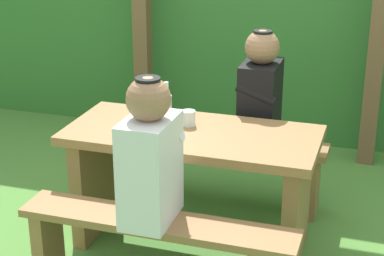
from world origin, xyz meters
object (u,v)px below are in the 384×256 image
drinking_glass (188,118)px  bench_near (157,243)px  person_white_shirt (150,156)px  bottle_left (166,107)px  cell_phone (150,120)px  person_black_coat (260,92)px  picnic_table (192,168)px  bench_far (218,156)px

drinking_glass → bench_near: bearing=-85.8°
person_white_shirt → bottle_left: (-0.15, 0.64, 0.01)m
drinking_glass → cell_phone: (-0.24, 0.01, -0.04)m
bench_near → bottle_left: 0.82m
person_black_coat → drinking_glass: person_black_coat is taller
picnic_table → bottle_left: bearing=155.4°
bench_near → cell_phone: (-0.28, 0.66, 0.39)m
bench_far → cell_phone: cell_phone is taller
person_black_coat → cell_phone: bearing=-139.0°
bench_far → bench_near: bearing=-90.0°
drinking_glass → cell_phone: drinking_glass is taller
person_black_coat → cell_phone: 0.73m
person_black_coat → bench_near: bearing=-103.0°
person_white_shirt → cell_phone: 0.70m
person_black_coat → bottle_left: 0.65m
bench_far → bottle_left: bottle_left is taller
bench_near → person_black_coat: (0.26, 1.13, 0.46)m
drinking_glass → bottle_left: bearing=-179.7°
person_white_shirt → cell_phone: (-0.26, 0.65, -0.07)m
drinking_glass → cell_phone: size_ratio=0.62×
bench_near → drinking_glass: size_ratio=16.18×
bench_near → drinking_glass: drinking_glass is taller
person_white_shirt → drinking_glass: (-0.02, 0.65, -0.04)m
person_white_shirt → bench_near: bearing=-6.8°
picnic_table → bench_far: bearing=90.0°
bench_near → person_white_shirt: size_ratio=1.95×
cell_phone → bottle_left: bearing=4.9°
drinking_glass → bottle_left: 0.14m
picnic_table → person_white_shirt: person_white_shirt is taller
bench_near → bottle_left: bottle_left is taller
picnic_table → bench_near: picnic_table is taller
person_black_coat → drinking_glass: (-0.31, -0.48, -0.04)m
bottle_left → cell_phone: (-0.11, 0.01, -0.09)m
bottle_left → person_white_shirt: bearing=-76.8°
picnic_table → bench_near: (0.00, -0.57, -0.16)m
person_white_shirt → cell_phone: person_white_shirt is taller
bench_near → bench_far: same height
bench_near → drinking_glass: bearing=94.2°
bench_far → cell_phone: 0.68m
picnic_table → bottle_left: bottle_left is taller
bench_near → bottle_left: size_ratio=5.77×
person_white_shirt → cell_phone: bearing=111.4°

